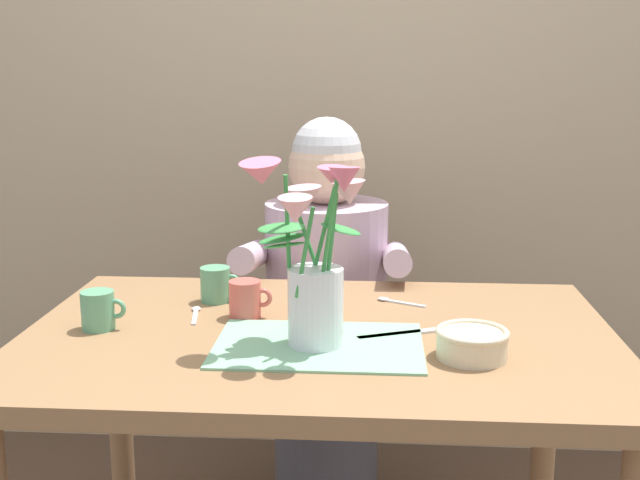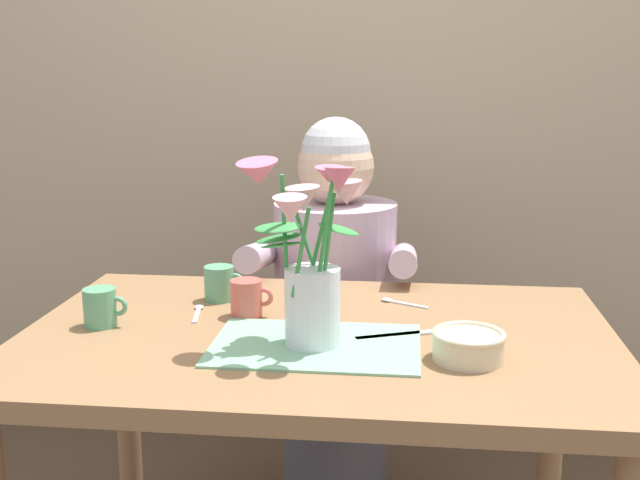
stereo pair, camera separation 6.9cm
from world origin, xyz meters
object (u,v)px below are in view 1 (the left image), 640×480
object	(u,v)px
dinner_knife	(402,334)
ceramic_mug	(246,299)
tea_cup	(99,310)
flower_vase	(311,260)
ceramic_bowl	(472,342)
coffee_cup	(216,284)
seated_person	(326,321)

from	to	relation	value
dinner_knife	ceramic_mug	bearing A→B (deg)	141.58
dinner_knife	tea_cup	bearing A→B (deg)	158.02
flower_vase	ceramic_bowl	xyz separation A→B (m)	(0.30, -0.04, -0.14)
ceramic_bowl	ceramic_mug	world-z (taller)	ceramic_mug
flower_vase	tea_cup	xyz separation A→B (m)	(-0.44, 0.07, -0.13)
ceramic_mug	coffee_cup	bearing A→B (deg)	127.75
ceramic_bowl	coffee_cup	size ratio (longest dim) A/B	1.46
seated_person	dinner_knife	world-z (taller)	seated_person
seated_person	tea_cup	bearing A→B (deg)	-128.55
ceramic_bowl	ceramic_mug	distance (m)	0.50
ceramic_bowl	dinner_knife	xyz separation A→B (m)	(-0.12, 0.12, -0.03)
seated_person	dinner_knife	bearing A→B (deg)	-77.41
ceramic_bowl	tea_cup	distance (m)	0.75
ceramic_bowl	dinner_knife	distance (m)	0.18
seated_person	coffee_cup	world-z (taller)	seated_person
tea_cup	coffee_cup	xyz separation A→B (m)	(0.20, 0.21, 0.00)
tea_cup	ceramic_mug	distance (m)	0.30
tea_cup	ceramic_bowl	bearing A→B (deg)	-8.80
seated_person	ceramic_mug	distance (m)	0.59
seated_person	coffee_cup	distance (m)	0.52
flower_vase	dinner_knife	size ratio (longest dim) A/B	1.91
seated_person	coffee_cup	bearing A→B (deg)	-122.87
flower_vase	dinner_knife	world-z (taller)	flower_vase
ceramic_mug	coffee_cup	xyz separation A→B (m)	(-0.09, 0.11, 0.00)
flower_vase	tea_cup	distance (m)	0.47
seated_person	dinner_knife	distance (m)	0.68
flower_vase	ceramic_mug	world-z (taller)	flower_vase
ceramic_mug	seated_person	bearing A→B (deg)	75.20
flower_vase	seated_person	bearing A→B (deg)	91.19
ceramic_bowl	coffee_cup	distance (m)	0.63
dinner_knife	tea_cup	distance (m)	0.62
dinner_knife	coffee_cup	distance (m)	0.47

